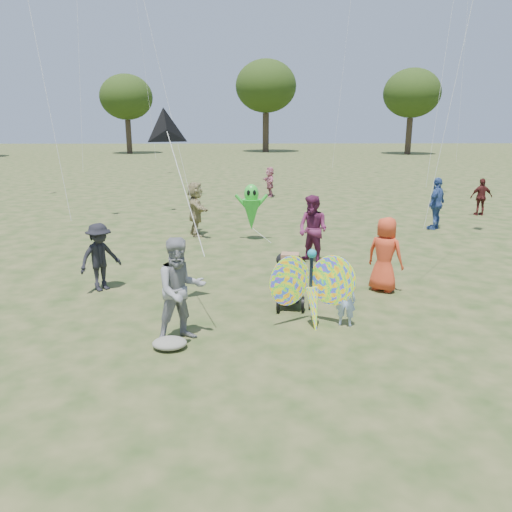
% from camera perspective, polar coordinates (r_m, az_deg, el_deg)
% --- Properties ---
extents(ground, '(160.00, 160.00, 0.00)m').
position_cam_1_polar(ground, '(8.41, 1.58, -9.94)').
color(ground, '#51592B').
rests_on(ground, ground).
extents(child_girl, '(0.41, 0.33, 0.98)m').
position_cam_1_polar(child_girl, '(9.06, 10.22, -4.95)').
color(child_girl, '#A5BCEA').
rests_on(child_girl, ground).
extents(adult_man, '(1.06, 0.98, 1.77)m').
position_cam_1_polar(adult_man, '(8.30, -8.61, -3.86)').
color(adult_man, gray).
rests_on(adult_man, ground).
extents(grey_bag, '(0.56, 0.46, 0.18)m').
position_cam_1_polar(grey_bag, '(8.31, -9.85, -9.79)').
color(grey_bag, gray).
rests_on(grey_bag, ground).
extents(crowd_a, '(0.94, 0.90, 1.62)m').
position_cam_1_polar(crowd_a, '(11.03, 14.53, 0.18)').
color(crowd_a, red).
rests_on(crowd_a, ground).
extents(crowd_b, '(1.06, 1.07, 1.48)m').
position_cam_1_polar(crowd_b, '(11.24, -17.40, -0.13)').
color(crowd_b, black).
rests_on(crowd_b, ground).
extents(crowd_c, '(1.02, 1.04, 1.76)m').
position_cam_1_polar(crowd_c, '(18.05, 19.93, 5.66)').
color(crowd_c, '#355293').
rests_on(crowd_c, ground).
extents(crowd_d, '(0.94, 1.69, 1.73)m').
position_cam_1_polar(crowd_d, '(16.13, -6.92, 5.37)').
color(crowd_d, '#998B5E').
rests_on(crowd_d, ground).
extents(crowd_e, '(1.08, 1.08, 1.77)m').
position_cam_1_polar(crowd_e, '(12.88, 6.51, 3.01)').
color(crowd_e, '#662247').
rests_on(crowd_e, ground).
extents(crowd_h, '(0.85, 0.37, 1.44)m').
position_cam_1_polar(crowd_h, '(21.49, 24.35, 6.17)').
color(crowd_h, '#4C1A19').
rests_on(crowd_h, ground).
extents(crowd_j, '(0.70, 1.39, 1.43)m').
position_cam_1_polar(crowd_j, '(24.79, 1.58, 8.49)').
color(crowd_j, '#C77285').
rests_on(crowd_j, ground).
extents(jogging_stroller, '(0.59, 1.09, 1.09)m').
position_cam_1_polar(jogging_stroller, '(9.90, 3.82, -2.23)').
color(jogging_stroller, black).
rests_on(jogging_stroller, ground).
extents(butterfly_kite, '(1.74, 0.75, 1.62)m').
position_cam_1_polar(butterfly_kite, '(8.88, 6.42, -3.85)').
color(butterfly_kite, '#FF3E28').
rests_on(butterfly_kite, ground).
extents(delta_kite_rig, '(1.17, 1.56, 2.40)m').
position_cam_1_polar(delta_kite_rig, '(9.22, -10.16, 13.89)').
color(delta_kite_rig, black).
rests_on(delta_kite_rig, ground).
extents(alien_kite, '(1.12, 0.69, 1.74)m').
position_cam_1_polar(alien_kite, '(15.33, -0.53, 5.37)').
color(alien_kite, green).
rests_on(alien_kite, ground).
extents(tree_line, '(91.78, 33.60, 10.79)m').
position_cam_1_polar(tree_line, '(52.86, 3.49, 18.63)').
color(tree_line, '#3A2D21').
rests_on(tree_line, ground).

